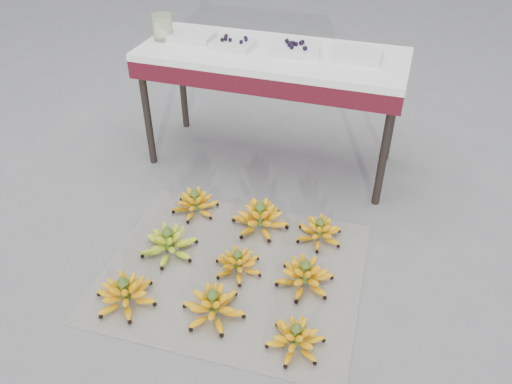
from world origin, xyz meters
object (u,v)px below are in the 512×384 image
(vendor_table, at_px, (272,65))
(glass_jar, at_px, (163,27))
(tray_left, at_px, (233,44))
(tray_right, at_px, (296,50))
(bunch_mid_left, at_px, (169,243))
(tray_far_left, at_px, (192,36))
(bunch_mid_right, at_px, (305,275))
(newspaper_mat, at_px, (233,270))
(bunch_mid_center, at_px, (238,263))
(tray_far_right, at_px, (358,56))
(bunch_front_center, at_px, (213,306))
(bunch_front_right, at_px, (296,338))
(bunch_back_center, at_px, (260,218))
(bunch_back_right, at_px, (319,231))
(bunch_front_left, at_px, (125,294))
(bunch_back_left, at_px, (195,203))

(vendor_table, distance_m, glass_jar, 0.69)
(tray_left, relative_size, tray_right, 0.87)
(bunch_mid_left, height_order, tray_far_left, tray_far_left)
(bunch_mid_left, xyz_separation_m, bunch_mid_right, (0.71, -0.01, -0.00))
(tray_left, bearing_deg, newspaper_mat, -70.94)
(bunch_mid_center, bearing_deg, tray_far_right, 84.88)
(bunch_front_center, height_order, vendor_table, vendor_table)
(vendor_table, distance_m, tray_far_left, 0.52)
(bunch_front_right, distance_m, bunch_back_center, 0.79)
(bunch_back_right, relative_size, vendor_table, 0.19)
(bunch_front_left, height_order, bunch_back_center, bunch_back_center)
(bunch_back_right, distance_m, glass_jar, 1.53)
(bunch_mid_right, bearing_deg, vendor_table, 116.92)
(bunch_front_left, relative_size, bunch_front_right, 1.39)
(vendor_table, bearing_deg, tray_right, -0.25)
(bunch_back_left, height_order, tray_far_left, tray_far_left)
(tray_right, height_order, tray_far_right, tray_right)
(bunch_front_right, relative_size, bunch_mid_right, 0.87)
(bunch_back_right, distance_m, tray_far_right, 0.99)
(newspaper_mat, relative_size, glass_jar, 8.40)
(tray_far_left, bearing_deg, bunch_mid_left, -75.16)
(bunch_mid_center, relative_size, glass_jar, 1.92)
(tray_far_right, bearing_deg, bunch_mid_right, -90.71)
(newspaper_mat, bearing_deg, bunch_mid_center, 6.76)
(bunch_mid_left, xyz_separation_m, tray_left, (0.01, 0.99, 0.70))
(bunch_mid_right, height_order, tray_far_left, tray_far_left)
(bunch_front_right, bearing_deg, glass_jar, 131.87)
(tray_right, bearing_deg, vendor_table, 179.75)
(bunch_front_center, height_order, tray_left, tray_left)
(newspaper_mat, bearing_deg, bunch_mid_right, 2.42)
(newspaper_mat, relative_size, bunch_mid_left, 3.36)
(bunch_mid_right, distance_m, tray_right, 1.28)
(bunch_front_center, bearing_deg, glass_jar, 138.37)
(bunch_back_left, distance_m, vendor_table, 0.92)
(tray_far_right, bearing_deg, bunch_front_left, -118.54)
(newspaper_mat, distance_m, tray_left, 1.31)
(bunch_mid_center, relative_size, tray_left, 1.14)
(newspaper_mat, height_order, bunch_back_center, bunch_back_center)
(bunch_mid_left, relative_size, bunch_mid_center, 1.30)
(bunch_front_center, relative_size, bunch_mid_left, 0.94)
(tray_far_left, height_order, tray_far_right, tray_far_left)
(bunch_back_center, relative_size, tray_far_right, 1.25)
(bunch_back_center, height_order, bunch_back_right, bunch_back_center)
(vendor_table, relative_size, tray_left, 6.18)
(bunch_mid_right, xyz_separation_m, bunch_back_right, (-0.00, 0.34, -0.01))
(newspaper_mat, height_order, bunch_mid_right, bunch_mid_right)
(tray_far_left, height_order, tray_right, tray_right)
(bunch_mid_left, distance_m, vendor_table, 1.20)
(tray_far_right, bearing_deg, bunch_back_center, -116.06)
(vendor_table, relative_size, tray_right, 5.40)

